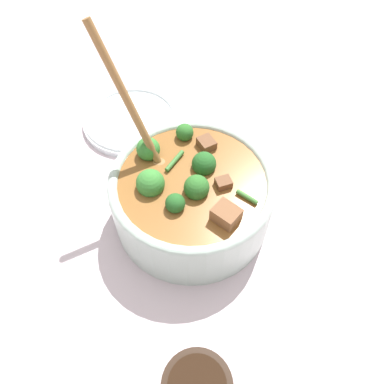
{
  "coord_description": "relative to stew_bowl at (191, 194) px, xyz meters",
  "views": [
    {
      "loc": [
        0.02,
        -0.35,
        0.54
      ],
      "look_at": [
        0.0,
        0.0,
        0.07
      ],
      "focal_mm": 35.0,
      "sensor_mm": 36.0,
      "label": 1
    }
  ],
  "objects": [
    {
      "name": "stew_bowl",
      "position": [
        0.0,
        0.0,
        0.0
      ],
      "size": [
        0.27,
        0.26,
        0.3
      ],
      "color": "#B2C6BC",
      "rests_on": "ground_plane"
    },
    {
      "name": "ground_plane",
      "position": [
        0.0,
        -0.0,
        -0.06
      ],
      "size": [
        4.0,
        4.0,
        0.0
      ],
      "primitive_type": "plane",
      "color": "silver"
    },
    {
      "name": "empty_plate",
      "position": [
        -0.13,
        0.22,
        -0.05
      ],
      "size": [
        0.2,
        0.2,
        0.02
      ],
      "color": "white",
      "rests_on": "ground_plane"
    }
  ]
}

